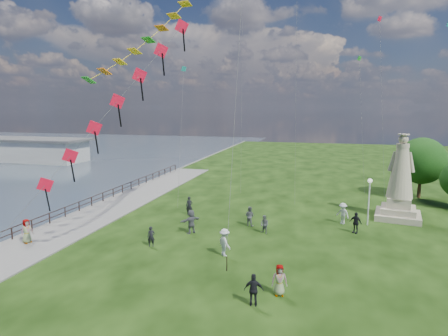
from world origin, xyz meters
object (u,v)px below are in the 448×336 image
(pier_pavilion, at_px, (16,149))
(person_7, at_px, (250,216))
(statue, at_px, (400,187))
(person_2, at_px, (225,242))
(person_3, at_px, (254,290))
(person_4, at_px, (279,280))
(person_10, at_px, (27,232))
(person_0, at_px, (151,237))
(person_9, at_px, (356,223))
(person_6, at_px, (189,206))
(lamppost, at_px, (369,192))
(person_8, at_px, (343,213))
(person_11, at_px, (191,221))
(person_1, at_px, (265,225))

(pier_pavilion, bearing_deg, person_7, -29.87)
(statue, height_order, person_7, statue)
(person_2, distance_m, person_3, 6.59)
(person_4, bearing_deg, statue, 47.98)
(statue, xyz_separation_m, person_10, (-27.22, -13.80, -1.97))
(person_0, bearing_deg, person_9, 5.10)
(pier_pavilion, xyz_separation_m, person_3, (54.80, -42.55, -1.00))
(statue, distance_m, person_6, 18.89)
(statue, relative_size, lamppost, 1.89)
(lamppost, bearing_deg, person_6, -176.11)
(person_2, distance_m, person_9, 11.32)
(person_6, distance_m, person_8, 13.57)
(person_2, relative_size, person_4, 1.10)
(person_3, xyz_separation_m, person_4, (1.11, 1.40, 0.00))
(person_0, bearing_deg, person_7, 27.45)
(pier_pavilion, bearing_deg, person_10, -45.72)
(person_7, bearing_deg, lamppost, -145.54)
(person_7, distance_m, person_11, 5.10)
(person_8, distance_m, person_10, 24.88)
(statue, distance_m, person_0, 21.95)
(person_1, relative_size, person_4, 0.87)
(person_8, bearing_deg, lamppost, 42.29)
(lamppost, height_order, person_9, lamppost)
(pier_pavilion, bearing_deg, person_4, -36.35)
(person_0, relative_size, person_8, 0.80)
(person_7, relative_size, person_9, 0.98)
(person_7, height_order, person_8, person_8)
(pier_pavilion, height_order, person_9, pier_pavilion)
(person_1, distance_m, person_9, 7.20)
(person_9, bearing_deg, person_0, -122.86)
(person_0, distance_m, person_7, 8.74)
(person_1, xyz_separation_m, person_2, (-1.90, -5.11, 0.19))
(statue, relative_size, person_8, 4.16)
(pier_pavilion, height_order, statue, statue)
(statue, bearing_deg, lamppost, -126.21)
(lamppost, height_order, person_6, lamppost)
(statue, xyz_separation_m, person_11, (-16.52, -8.49, -1.90))
(person_0, height_order, person_10, person_10)
(person_2, relative_size, person_8, 1.02)
(person_1, relative_size, person_8, 0.81)
(person_8, bearing_deg, statue, 68.11)
(lamppost, distance_m, person_10, 26.87)
(pier_pavilion, distance_m, person_2, 63.47)
(lamppost, xyz_separation_m, person_1, (-8.09, -4.38, -2.15))
(person_6, bearing_deg, person_1, -33.23)
(person_6, bearing_deg, person_0, -98.66)
(lamppost, bearing_deg, person_1, -151.56)
(pier_pavilion, height_order, person_10, pier_pavilion)
(person_11, bearing_deg, person_2, 81.82)
(person_7, relative_size, person_8, 0.91)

